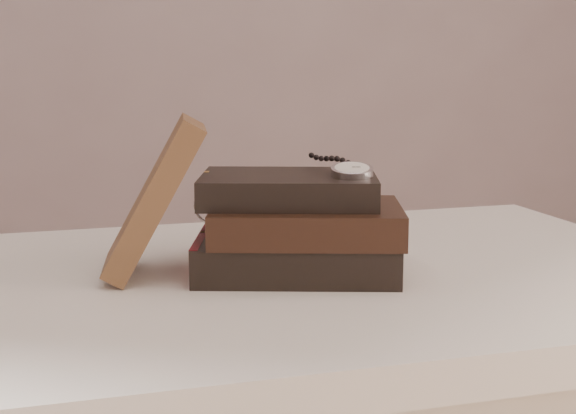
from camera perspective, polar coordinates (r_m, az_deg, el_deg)
name	(u,v)px	position (r m, az deg, el deg)	size (l,w,h in m)	color
table	(265,352)	(0.95, -1.62, -9.88)	(1.00, 0.60, 0.75)	silver
book_stack	(298,228)	(0.91, 0.68, -1.44)	(0.25, 0.21, 0.11)	black
journal	(154,197)	(0.91, -9.16, 0.68)	(0.03, 0.11, 0.18)	#462D1B
pocket_watch	(350,170)	(0.90, 4.25, 2.58)	(0.06, 0.15, 0.02)	silver
eyeglasses	(232,206)	(0.99, -3.84, 0.10)	(0.12, 0.13, 0.04)	silver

